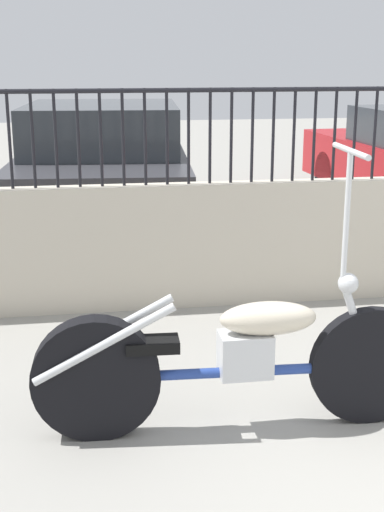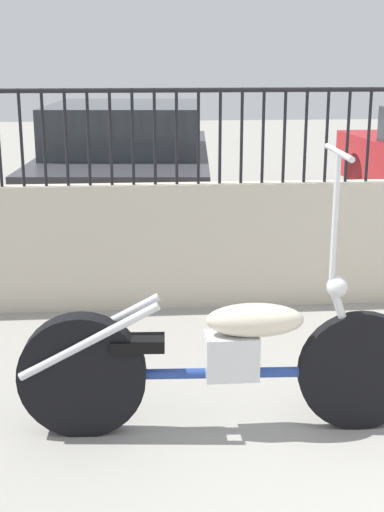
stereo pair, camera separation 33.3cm
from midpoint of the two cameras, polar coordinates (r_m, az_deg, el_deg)
The scene contains 4 objects.
low_wall at distance 6.09m, azimuth 12.35°, elevation 1.41°, with size 8.92×0.18×1.00m.
fence_railing at distance 5.93m, azimuth 12.92°, elevation 10.68°, with size 8.92×0.04×0.74m.
motorcycle_blue at distance 3.83m, azimuth -0.58°, elevation -8.38°, with size 2.16×0.52×1.53m.
car_dark_grey at distance 8.29m, azimuth -8.19°, elevation 6.96°, with size 2.15×4.13×1.46m.
Camera 1 is at (-2.36, -2.52, 1.97)m, focal length 50.00 mm.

